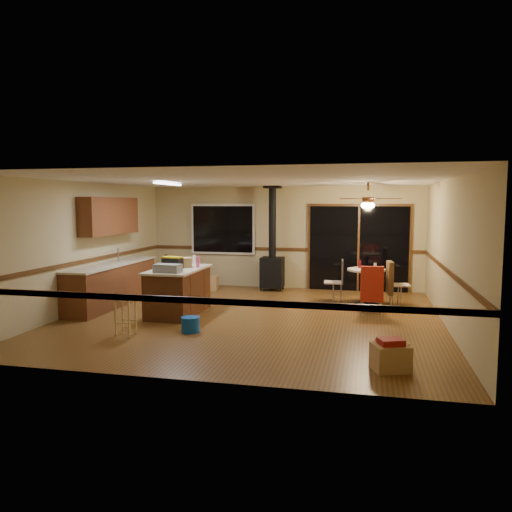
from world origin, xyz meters
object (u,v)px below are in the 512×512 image
(kitchen_island, at_px, (178,291))
(bar_stool, at_px, (126,316))
(toolbox_grey, at_px, (168,268))
(box_under_window, at_px, (209,283))
(chair_near, at_px, (372,284))
(box_corner_a, at_px, (390,358))
(wood_stove, at_px, (272,261))
(toolbox_black, at_px, (173,263))
(chair_left, at_px, (338,276))
(box_corner_b, at_px, (391,352))
(blue_bucket, at_px, (190,325))
(chair_right, at_px, (391,278))
(dining_table, at_px, (366,281))

(kitchen_island, relative_size, bar_stool, 2.69)
(toolbox_grey, bearing_deg, box_under_window, 95.08)
(toolbox_grey, height_order, chair_near, toolbox_grey)
(chair_near, bearing_deg, box_under_window, 154.05)
(chair_near, bearing_deg, box_corner_a, -86.22)
(wood_stove, height_order, toolbox_black, wood_stove)
(wood_stove, height_order, chair_left, wood_stove)
(box_corner_b, bearing_deg, toolbox_grey, 156.36)
(kitchen_island, xyz_separation_m, chair_near, (3.72, 0.80, 0.14))
(kitchen_island, distance_m, blue_bucket, 1.52)
(kitchen_island, xyz_separation_m, box_under_window, (-0.28, 2.75, -0.27))
(box_under_window, distance_m, box_corner_b, 6.58)
(kitchen_island, distance_m, toolbox_grey, 0.76)
(wood_stove, bearing_deg, chair_near, -42.92)
(toolbox_grey, xyz_separation_m, bar_stool, (-0.28, -1.14, -0.66))
(chair_near, bearing_deg, bar_stool, -147.97)
(chair_right, distance_m, box_corner_a, 4.31)
(dining_table, relative_size, box_corner_b, 2.08)
(kitchen_island, height_order, toolbox_grey, toolbox_grey)
(toolbox_grey, bearing_deg, dining_table, 31.93)
(toolbox_black, xyz_separation_m, chair_near, (3.81, 0.85, -0.41))
(chair_near, bearing_deg, box_corner_b, -85.40)
(blue_bucket, bearing_deg, chair_right, 41.58)
(chair_near, height_order, box_corner_a, chair_near)
(bar_stool, relative_size, chair_right, 0.89)
(bar_stool, relative_size, box_under_window, 1.38)
(box_corner_a, bearing_deg, box_under_window, 128.43)
(box_corner_b, bearing_deg, kitchen_island, 150.11)
(bar_stool, xyz_separation_m, blue_bucket, (0.99, 0.39, -0.18))
(toolbox_black, bearing_deg, blue_bucket, -56.95)
(blue_bucket, bearing_deg, chair_left, 53.51)
(wood_stove, distance_m, dining_table, 2.69)
(toolbox_grey, distance_m, blue_bucket, 1.33)
(bar_stool, xyz_separation_m, chair_left, (3.27, 3.48, 0.28))
(dining_table, bearing_deg, chair_left, 169.75)
(bar_stool, bearing_deg, box_corner_b, -7.95)
(dining_table, xyz_separation_m, box_corner_b, (0.36, -3.96, -0.37))
(wood_stove, bearing_deg, bar_stool, -108.28)
(kitchen_island, distance_m, bar_stool, 1.72)
(box_corner_a, bearing_deg, chair_left, 102.05)
(chair_near, height_order, box_corner_b, chair_near)
(box_under_window, bearing_deg, blue_bucket, -76.13)
(toolbox_grey, distance_m, box_corner_b, 4.39)
(box_under_window, bearing_deg, wood_stove, 10.88)
(toolbox_grey, bearing_deg, chair_near, 20.08)
(chair_right, bearing_deg, box_corner_b, -92.24)
(kitchen_island, xyz_separation_m, toolbox_grey, (0.02, -0.55, 0.52))
(kitchen_island, bearing_deg, chair_near, 12.18)
(dining_table, distance_m, box_corner_b, 4.00)
(toolbox_black, xyz_separation_m, blue_bucket, (0.81, -1.25, -0.87))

